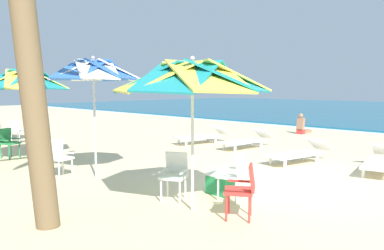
{
  "coord_description": "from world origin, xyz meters",
  "views": [
    {
      "loc": [
        4.12,
        -7.02,
        2.07
      ],
      "look_at": [
        -3.23,
        0.49,
        1.0
      ],
      "focal_mm": 35.04,
      "sensor_mm": 36.0,
      "label": 1
    }
  ],
  "objects_px": {
    "beach_umbrella_2": "(25,80)",
    "beach_umbrella_1": "(93,72)",
    "plastic_chair_1": "(243,188)",
    "sun_lounger_2": "(247,140)",
    "sun_lounger_0": "(381,161)",
    "sun_lounger_1": "(299,153)",
    "plastic_chair_0": "(234,173)",
    "plastic_chair_4": "(40,145)",
    "beachgoer_seated": "(302,127)",
    "plastic_chair_3": "(59,156)",
    "plastic_chair_5": "(8,141)",
    "sun_lounger_3": "(202,136)",
    "beach_umbrella_0": "(192,78)",
    "cooler_box": "(220,184)",
    "plastic_chair_7": "(17,130)",
    "plastic_chair_2": "(175,173)"
  },
  "relations": [
    {
      "from": "plastic_chair_3",
      "to": "sun_lounger_1",
      "type": "xyz_separation_m",
      "value": [
        3.17,
        5.35,
        -0.22
      ]
    },
    {
      "from": "beach_umbrella_0",
      "to": "plastic_chair_7",
      "type": "bearing_deg",
      "value": 175.04
    },
    {
      "from": "beach_umbrella_2",
      "to": "beachgoer_seated",
      "type": "relative_size",
      "value": 2.86
    },
    {
      "from": "beach_umbrella_2",
      "to": "beach_umbrella_1",
      "type": "bearing_deg",
      "value": 4.76
    },
    {
      "from": "beach_umbrella_0",
      "to": "plastic_chair_5",
      "type": "xyz_separation_m",
      "value": [
        -7.15,
        -0.4,
        -1.71
      ]
    },
    {
      "from": "beachgoer_seated",
      "to": "cooler_box",
      "type": "bearing_deg",
      "value": -70.42
    },
    {
      "from": "plastic_chair_2",
      "to": "plastic_chair_5",
      "type": "relative_size",
      "value": 1.0
    },
    {
      "from": "sun_lounger_1",
      "to": "sun_lounger_2",
      "type": "bearing_deg",
      "value": 158.25
    },
    {
      "from": "plastic_chair_3",
      "to": "plastic_chair_5",
      "type": "relative_size",
      "value": 1.0
    },
    {
      "from": "plastic_chair_3",
      "to": "beachgoer_seated",
      "type": "bearing_deg",
      "value": 89.6
    },
    {
      "from": "sun_lounger_2",
      "to": "plastic_chair_0",
      "type": "bearing_deg",
      "value": -56.19
    },
    {
      "from": "sun_lounger_1",
      "to": "sun_lounger_3",
      "type": "xyz_separation_m",
      "value": [
        -4.31,
        0.72,
        0.0
      ]
    },
    {
      "from": "plastic_chair_1",
      "to": "sun_lounger_0",
      "type": "xyz_separation_m",
      "value": [
        0.45,
        4.98,
        -0.22
      ]
    },
    {
      "from": "plastic_chair_2",
      "to": "plastic_chair_4",
      "type": "xyz_separation_m",
      "value": [
        -5.09,
        -0.27,
        0.0
      ]
    },
    {
      "from": "plastic_chair_0",
      "to": "sun_lounger_2",
      "type": "relative_size",
      "value": 0.39
    },
    {
      "from": "plastic_chair_0",
      "to": "plastic_chair_5",
      "type": "relative_size",
      "value": 1.0
    },
    {
      "from": "plastic_chair_1",
      "to": "beachgoer_seated",
      "type": "xyz_separation_m",
      "value": [
        -4.63,
        10.59,
        -0.2
      ]
    },
    {
      "from": "sun_lounger_0",
      "to": "sun_lounger_1",
      "type": "bearing_deg",
      "value": -169.67
    },
    {
      "from": "plastic_chair_5",
      "to": "plastic_chair_0",
      "type": "bearing_deg",
      "value": 10.67
    },
    {
      "from": "plastic_chair_0",
      "to": "cooler_box",
      "type": "distance_m",
      "value": 0.53
    },
    {
      "from": "plastic_chair_4",
      "to": "plastic_chair_5",
      "type": "relative_size",
      "value": 1.0
    },
    {
      "from": "plastic_chair_5",
      "to": "cooler_box",
      "type": "height_order",
      "value": "plastic_chair_5"
    },
    {
      "from": "plastic_chair_5",
      "to": "plastic_chair_3",
      "type": "bearing_deg",
      "value": -0.91
    },
    {
      "from": "sun_lounger_2",
      "to": "sun_lounger_3",
      "type": "relative_size",
      "value": 0.99
    },
    {
      "from": "plastic_chair_5",
      "to": "sun_lounger_0",
      "type": "bearing_deg",
      "value": 33.85
    },
    {
      "from": "plastic_chair_3",
      "to": "sun_lounger_3",
      "type": "height_order",
      "value": "plastic_chair_3"
    },
    {
      "from": "plastic_chair_2",
      "to": "sun_lounger_2",
      "type": "relative_size",
      "value": 0.39
    },
    {
      "from": "sun_lounger_1",
      "to": "beach_umbrella_2",
      "type": "bearing_deg",
      "value": -137.89
    },
    {
      "from": "sun_lounger_0",
      "to": "plastic_chair_3",
      "type": "bearing_deg",
      "value": -132.07
    },
    {
      "from": "beach_umbrella_0",
      "to": "plastic_chair_2",
      "type": "bearing_deg",
      "value": 161.72
    },
    {
      "from": "plastic_chair_4",
      "to": "sun_lounger_1",
      "type": "distance_m",
      "value": 7.09
    },
    {
      "from": "plastic_chair_1",
      "to": "sun_lounger_2",
      "type": "distance_m",
      "value": 6.9
    },
    {
      "from": "sun_lounger_3",
      "to": "cooler_box",
      "type": "distance_m",
      "value": 6.53
    },
    {
      "from": "beach_umbrella_1",
      "to": "sun_lounger_1",
      "type": "xyz_separation_m",
      "value": [
        2.48,
        4.8,
        -2.13
      ]
    },
    {
      "from": "plastic_chair_5",
      "to": "plastic_chair_4",
      "type": "bearing_deg",
      "value": 14.76
    },
    {
      "from": "beach_umbrella_0",
      "to": "plastic_chair_5",
      "type": "height_order",
      "value": "beach_umbrella_0"
    },
    {
      "from": "beach_umbrella_1",
      "to": "plastic_chair_7",
      "type": "height_order",
      "value": "beach_umbrella_1"
    },
    {
      "from": "beach_umbrella_1",
      "to": "plastic_chair_7",
      "type": "bearing_deg",
      "value": 173.45
    },
    {
      "from": "plastic_chair_1",
      "to": "sun_lounger_3",
      "type": "xyz_separation_m",
      "value": [
        -5.84,
        5.34,
        -0.22
      ]
    },
    {
      "from": "beach_umbrella_2",
      "to": "sun_lounger_2",
      "type": "distance_m",
      "value": 7.09
    },
    {
      "from": "beach_umbrella_0",
      "to": "beach_umbrella_2",
      "type": "bearing_deg",
      "value": -178.45
    },
    {
      "from": "plastic_chair_7",
      "to": "sun_lounger_2",
      "type": "height_order",
      "value": "plastic_chair_7"
    },
    {
      "from": "beach_umbrella_0",
      "to": "plastic_chair_2",
      "type": "xyz_separation_m",
      "value": [
        -0.68,
        0.22,
        -1.71
      ]
    },
    {
      "from": "beach_umbrella_0",
      "to": "plastic_chair_1",
      "type": "distance_m",
      "value": 1.93
    },
    {
      "from": "plastic_chair_0",
      "to": "sun_lounger_1",
      "type": "relative_size",
      "value": 0.39
    },
    {
      "from": "plastic_chair_4",
      "to": "sun_lounger_0",
      "type": "xyz_separation_m",
      "value": [
        7.07,
        5.3,
        -0.22
      ]
    },
    {
      "from": "cooler_box",
      "to": "plastic_chair_5",
      "type": "bearing_deg",
      "value": -167.82
    },
    {
      "from": "plastic_chair_0",
      "to": "cooler_box",
      "type": "bearing_deg",
      "value": 165.95
    },
    {
      "from": "plastic_chair_2",
      "to": "beachgoer_seated",
      "type": "height_order",
      "value": "beachgoer_seated"
    },
    {
      "from": "cooler_box",
      "to": "beachgoer_seated",
      "type": "bearing_deg",
      "value": 109.58
    }
  ]
}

